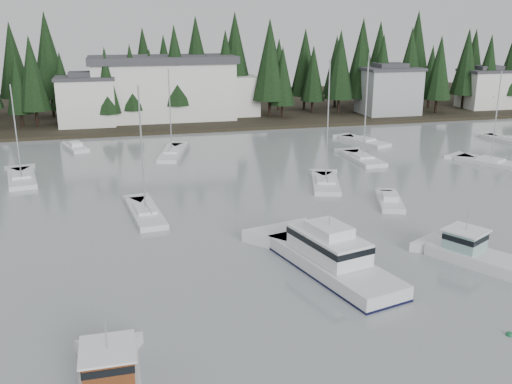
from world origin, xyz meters
TOP-DOWN VIEW (x-y plane):
  - far_shore_land at (0.00, 97.00)m, footprint 240.00×54.00m
  - conifer_treeline at (0.00, 86.00)m, footprint 200.00×22.00m
  - house_west at (-18.00, 79.00)m, footprint 9.54×7.42m
  - house_east_a at (36.00, 78.00)m, footprint 10.60×8.48m
  - house_east_b at (58.00, 80.00)m, footprint 9.54×7.42m
  - harbor_inn at (-2.96, 82.34)m, footprint 29.50×11.50m
  - cabin_cruiser_center at (0.69, 15.97)m, footprint 6.78×12.91m
  - lobster_boat_teal at (11.80, 14.46)m, footprint 6.53×8.62m
  - sailboat_0 at (8.19, 36.88)m, footprint 5.10×8.70m
  - sailboat_2 at (-11.55, 31.57)m, footprint 3.49×9.24m
  - sailboat_5 at (-24.38, 47.23)m, footprint 4.31×9.22m
  - sailboat_7 at (21.72, 56.65)m, footprint 5.25×8.88m
  - sailboat_8 at (17.01, 46.64)m, footprint 3.02×8.42m
  - sailboat_9 at (31.73, 40.93)m, footprint 6.57×8.77m
  - sailboat_10 at (-6.56, 55.84)m, footprint 4.91×10.69m
  - runabout_1 at (12.00, 29.23)m, footprint 4.16×6.66m
  - runabout_3 at (-19.25, 62.44)m, footprint 4.01×6.56m
  - mooring_buoy_green at (7.46, 5.23)m, footprint 0.45×0.45m

SIDE VIEW (x-z plane):
  - far_shore_land at x=0.00m, z-range -0.50..0.50m
  - conifer_treeline at x=0.00m, z-range -10.00..10.00m
  - mooring_buoy_green at x=7.46m, z-range -0.22..0.22m
  - sailboat_5 at x=-24.38m, z-range -5.57..5.68m
  - sailboat_10 at x=-6.56m, z-range -5.87..5.98m
  - sailboat_9 at x=31.73m, z-range -5.96..6.09m
  - sailboat_8 at x=17.01m, z-range -6.44..6.58m
  - sailboat_2 at x=-11.55m, z-range -6.18..6.32m
  - sailboat_7 at x=21.72m, z-range -6.66..6.82m
  - sailboat_0 at x=8.19m, z-range -6.91..7.08m
  - runabout_1 at x=12.00m, z-range -0.58..0.84m
  - runabout_3 at x=-19.25m, z-range -0.58..0.84m
  - lobster_boat_teal at x=11.80m, z-range -1.75..2.84m
  - cabin_cruiser_center at x=0.69m, z-range -1.86..3.45m
  - house_east_b at x=58.00m, z-range 0.28..8.53m
  - house_west at x=-18.00m, z-range 0.28..9.03m
  - house_east_a at x=36.00m, z-range 0.28..9.53m
  - harbor_inn at x=-2.96m, z-range 0.33..11.23m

